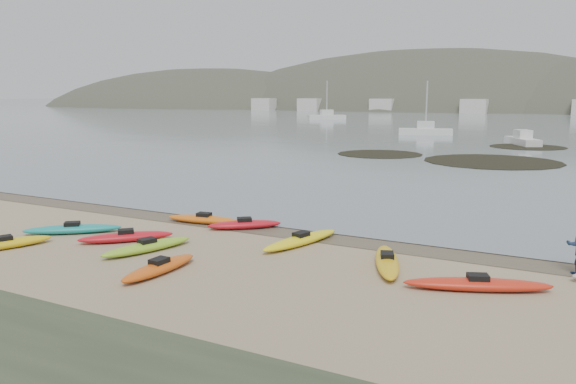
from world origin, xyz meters
The scene contains 7 objects.
ground centered at (0.00, 0.00, 0.00)m, with size 600.00×600.00×0.00m, color tan.
wet_sand centered at (0.00, -0.30, 0.00)m, with size 60.00×60.00×0.00m, color brown.
water centered at (0.00, 300.00, 0.01)m, with size 1200.00×1200.00×0.00m, color slate.
kayaks centered at (-0.76, -3.86, 0.17)m, with size 25.43×9.53×0.34m.
kelp_mats centered at (1.70, 31.36, 0.03)m, with size 18.84×23.81×0.04m.
moored_boats centered at (5.86, 78.32, 0.51)m, with size 101.43×73.45×1.12m.
far_town centered at (6.00, 145.00, 2.00)m, with size 199.00×5.00×4.00m.
Camera 1 is at (10.24, -19.32, 5.31)m, focal length 35.00 mm.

